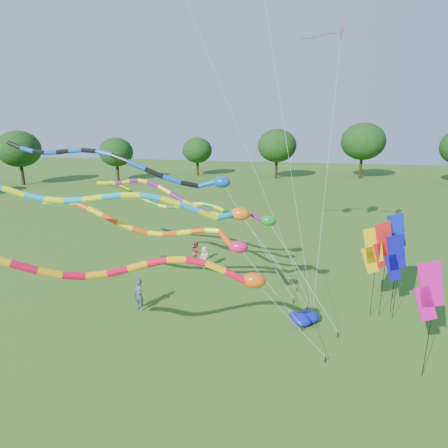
% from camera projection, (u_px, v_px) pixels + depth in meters
% --- Properties ---
extents(ground, '(160.00, 160.00, 0.00)m').
position_uv_depth(ground, '(255.00, 358.00, 16.22)').
color(ground, '#285D18').
rests_on(ground, ground).
extents(tube_kite_red, '(12.61, 5.27, 6.67)m').
position_uv_depth(tube_kite_red, '(152.00, 271.00, 13.74)').
color(tube_kite_red, black).
rests_on(tube_kite_red, ground).
extents(tube_kite_orange, '(13.78, 1.13, 6.55)m').
position_uv_depth(tube_kite_orange, '(164.00, 229.00, 18.86)').
color(tube_kite_orange, black).
rests_on(tube_kite_orange, ground).
extents(tube_kite_purple, '(13.05, 3.78, 7.46)m').
position_uv_depth(tube_kite_purple, '(199.00, 203.00, 19.32)').
color(tube_kite_purple, black).
rests_on(tube_kite_purple, ground).
extents(tube_kite_blue, '(17.62, 1.57, 9.30)m').
position_uv_depth(tube_kite_blue, '(131.00, 166.00, 21.08)').
color(tube_kite_blue, black).
rests_on(tube_kite_blue, ground).
extents(tube_kite_cyan, '(15.01, 5.34, 8.39)m').
position_uv_depth(tube_kite_cyan, '(143.00, 203.00, 17.24)').
color(tube_kite_cyan, black).
rests_on(tube_kite_cyan, ground).
extents(tube_kite_green, '(12.02, 1.10, 6.90)m').
position_uv_depth(tube_kite_green, '(189.00, 205.00, 22.19)').
color(tube_kite_green, black).
rests_on(tube_kite_green, ground).
extents(delta_kite_high_c, '(2.84, 6.83, 15.96)m').
position_uv_depth(delta_kite_high_c, '(341.00, 30.00, 21.19)').
color(delta_kite_high_c, black).
rests_on(delta_kite_high_c, ground).
extents(banner_pole_red, '(1.11, 0.50, 5.19)m').
position_uv_depth(banner_pole_red, '(383.00, 246.00, 18.69)').
color(banner_pole_red, black).
rests_on(banner_pole_red, ground).
extents(banner_pole_magenta_b, '(1.16, 0.12, 4.97)m').
position_uv_depth(banner_pole_magenta_b, '(429.00, 292.00, 14.13)').
color(banner_pole_magenta_b, black).
rests_on(banner_pole_magenta_b, ground).
extents(banner_pole_green, '(1.16, 0.14, 4.23)m').
position_uv_depth(banner_pole_green, '(394.00, 250.00, 20.87)').
color(banner_pole_green, black).
rests_on(banner_pole_green, ground).
extents(banner_pole_orange, '(1.16, 0.15, 4.89)m').
position_uv_depth(banner_pole_orange, '(372.00, 251.00, 18.79)').
color(banner_pole_orange, black).
rests_on(banner_pole_orange, ground).
extents(banner_pole_blue_b, '(1.14, 0.40, 5.53)m').
position_uv_depth(banner_pole_blue_b, '(395.00, 237.00, 18.98)').
color(banner_pole_blue_b, black).
rests_on(banner_pole_blue_b, ground).
extents(banner_pole_blue_a, '(1.15, 0.34, 4.62)m').
position_uv_depth(banner_pole_blue_a, '(395.00, 258.00, 18.56)').
color(banner_pole_blue_a, black).
rests_on(banner_pole_blue_a, ground).
extents(blue_nylon_heap, '(1.80, 1.69, 0.55)m').
position_uv_depth(blue_nylon_heap, '(297.00, 320.00, 18.89)').
color(blue_nylon_heap, '#0C18A0').
rests_on(blue_nylon_heap, ground).
extents(person_a, '(0.91, 0.86, 1.56)m').
position_uv_depth(person_a, '(205.00, 257.00, 25.96)').
color(person_a, silver).
rests_on(person_a, ground).
extents(person_b, '(0.77, 0.66, 1.78)m').
position_uv_depth(person_b, '(139.00, 295.00, 20.17)').
color(person_b, '#404C5A').
rests_on(person_b, ground).
extents(person_c, '(0.93, 1.00, 1.64)m').
position_uv_depth(person_c, '(196.00, 252.00, 26.86)').
color(person_c, brown).
rests_on(person_c, ground).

